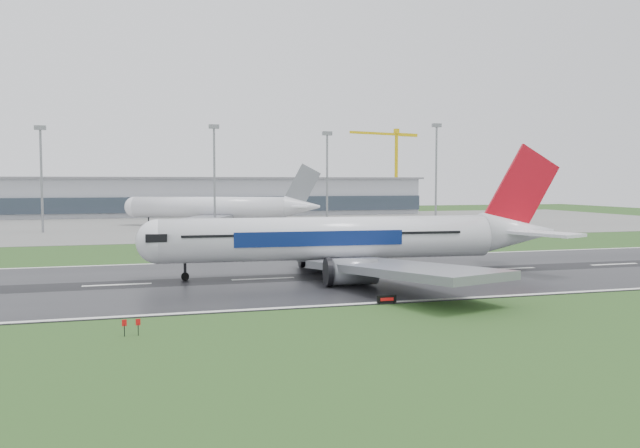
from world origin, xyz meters
name	(u,v)px	position (x,y,z in m)	size (l,w,h in m)	color
ground	(117,286)	(0.00, 0.00, 0.00)	(520.00, 520.00, 0.00)	#224519
runway	(117,285)	(0.00, 0.00, 0.05)	(400.00, 45.00, 0.10)	black
apron	(127,225)	(0.00, 125.00, 0.04)	(400.00, 130.00, 0.08)	slate
terminal	(129,198)	(0.00, 185.00, 7.50)	(240.00, 36.00, 15.00)	#9598A0
main_airliner	(359,212)	(34.44, -0.21, 9.53)	(63.91, 60.87, 18.87)	white
parked_airliner	(218,196)	(27.47, 114.67, 9.43)	(63.82, 59.42, 18.70)	silver
tower_crane	(396,169)	(123.24, 200.00, 19.77)	(39.64, 2.16, 39.53)	#DDB60B
runway_sign	(387,300)	(30.02, -22.49, 0.52)	(2.30, 0.26, 1.04)	black
floodmast_2	(42,182)	(-21.89, 100.00, 13.98)	(0.64, 0.64, 27.96)	gray
floodmast_3	(214,179)	(24.86, 100.00, 14.66)	(0.64, 0.64, 29.33)	gray
floodmast_4	(327,181)	(59.10, 100.00, 14.02)	(0.64, 0.64, 28.03)	gray
floodmast_5	(436,176)	(95.59, 100.00, 15.67)	(0.64, 0.64, 31.33)	gray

